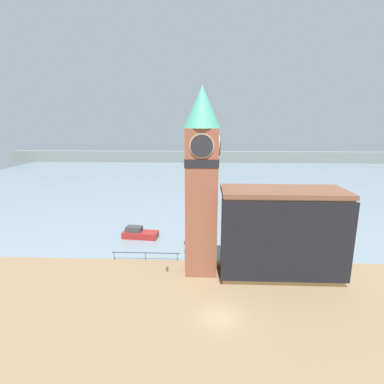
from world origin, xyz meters
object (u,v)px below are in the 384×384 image
Objects in this scene: clock_tower at (202,178)px; pier_building at (281,233)px; boat_near at (139,233)px; mooring_bollard_near at (167,268)px.

clock_tower is 1.54× the size of pier_building.
boat_near reaches higher than mooring_bollard_near.
clock_tower reaches higher than boat_near.
clock_tower reaches higher than mooring_bollard_near.
boat_near is (-9.77, 10.22, -10.69)m from clock_tower.
boat_near is 8.38× the size of mooring_bollard_near.
clock_tower is 31.97× the size of mooring_bollard_near.
mooring_bollard_near is at bearing 179.23° from pier_building.
mooring_bollard_near is (-13.23, 0.18, -4.80)m from pier_building.
clock_tower is 3.81× the size of boat_near.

